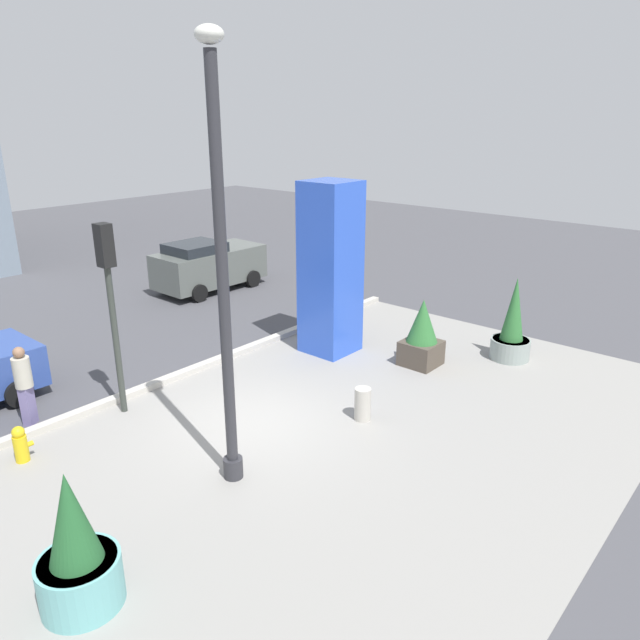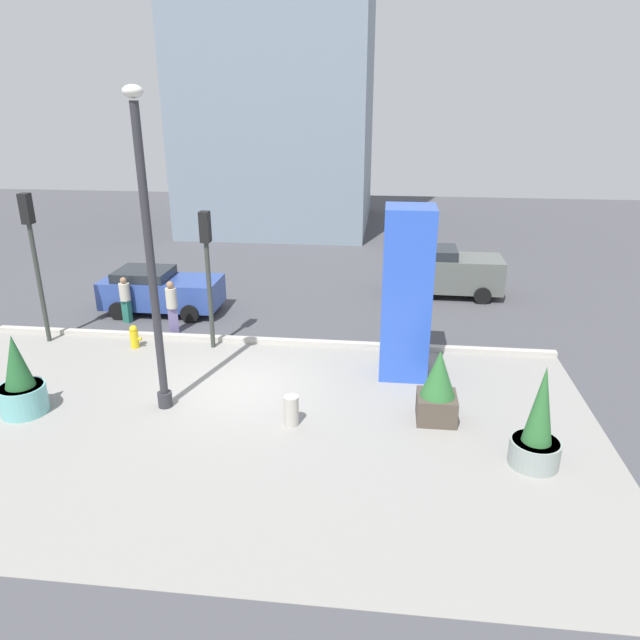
# 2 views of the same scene
# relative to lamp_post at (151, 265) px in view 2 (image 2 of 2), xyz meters

# --- Properties ---
(ground_plane) EXTENTS (60.00, 60.00, 0.00)m
(ground_plane) POSITION_rel_lamp_post_xyz_m (1.64, 5.22, -3.71)
(ground_plane) COLOR #47474C
(plaza_pavement) EXTENTS (18.00, 10.00, 0.02)m
(plaza_pavement) POSITION_rel_lamp_post_xyz_m (1.64, -0.78, -3.71)
(plaza_pavement) COLOR gray
(plaza_pavement) RESTS_ON ground_plane
(curb_strip) EXTENTS (18.00, 0.24, 0.16)m
(curb_strip) POSITION_rel_lamp_post_xyz_m (1.64, 4.34, -3.63)
(curb_strip) COLOR #B7B2A8
(curb_strip) RESTS_ON ground_plane
(lamp_post) EXTENTS (0.44, 0.44, 7.59)m
(lamp_post) POSITION_rel_lamp_post_xyz_m (0.00, 0.00, 0.00)
(lamp_post) COLOR #2D2D33
(lamp_post) RESTS_ON ground_plane
(art_pillar_blue) EXTENTS (1.32, 1.32, 4.73)m
(art_pillar_blue) POSITION_rel_lamp_post_xyz_m (5.99, 2.63, -1.34)
(art_pillar_blue) COLOR blue
(art_pillar_blue) RESTS_ON ground_plane
(potted_plant_near_left) EXTENTS (1.12, 1.12, 2.07)m
(potted_plant_near_left) POSITION_rel_lamp_post_xyz_m (-3.35, -0.69, -2.91)
(potted_plant_near_left) COLOR #6BB2B2
(potted_plant_near_left) RESTS_ON ground_plane
(potted_plant_mid_plaza) EXTENTS (0.94, 0.94, 1.83)m
(potted_plant_mid_plaza) POSITION_rel_lamp_post_xyz_m (6.75, 0.12, -2.86)
(potted_plant_mid_plaza) COLOR #4C4238
(potted_plant_mid_plaza) RESTS_ON ground_plane
(potted_plant_near_right) EXTENTS (1.06, 1.06, 2.30)m
(potted_plant_near_right) POSITION_rel_lamp_post_xyz_m (8.69, -1.51, -2.85)
(potted_plant_near_right) COLOR gray
(potted_plant_near_right) RESTS_ON ground_plane
(fire_hydrant) EXTENTS (0.36, 0.26, 0.75)m
(fire_hydrant) POSITION_rel_lamp_post_xyz_m (-2.29, 3.51, -3.34)
(fire_hydrant) COLOR gold
(fire_hydrant) RESTS_ON ground_plane
(concrete_bollard) EXTENTS (0.36, 0.36, 0.75)m
(concrete_bollard) POSITION_rel_lamp_post_xyz_m (3.31, -0.50, -3.33)
(concrete_bollard) COLOR #B2ADA3
(concrete_bollard) RESTS_ON ground_plane
(traffic_light_far_side) EXTENTS (0.28, 0.42, 4.71)m
(traffic_light_far_side) POSITION_rel_lamp_post_xyz_m (-5.26, 3.71, -0.54)
(traffic_light_far_side) COLOR #333833
(traffic_light_far_side) RESTS_ON ground_plane
(traffic_light_corner) EXTENTS (0.28, 0.42, 4.26)m
(traffic_light_corner) POSITION_rel_lamp_post_xyz_m (0.12, 3.83, -0.81)
(traffic_light_corner) COLOR #333833
(traffic_light_corner) RESTS_ON ground_plane
(car_far_lane) EXTENTS (4.19, 2.11, 1.59)m
(car_far_lane) POSITION_rel_lamp_post_xyz_m (-2.66, 6.81, -2.89)
(car_far_lane) COLOR #2D4793
(car_far_lane) RESTS_ON ground_plane
(car_curb_east) EXTENTS (4.20, 2.14, 1.89)m
(car_curb_east) POSITION_rel_lamp_post_xyz_m (7.74, 10.04, -2.74)
(car_curb_east) COLOR #565B56
(car_curb_east) RESTS_ON ground_plane
(pedestrian_by_curb) EXTENTS (0.46, 0.46, 1.63)m
(pedestrian_by_curb) POSITION_rel_lamp_post_xyz_m (-3.46, 5.64, -2.81)
(pedestrian_by_curb) COLOR #236656
(pedestrian_by_curb) RESTS_ON ground_plane
(pedestrian_on_sidewalk) EXTENTS (0.50, 0.50, 1.79)m
(pedestrian_on_sidewalk) POSITION_rel_lamp_post_xyz_m (-1.51, 4.86, -2.71)
(pedestrian_on_sidewalk) COLOR slate
(pedestrian_on_sidewalk) RESTS_ON ground_plane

